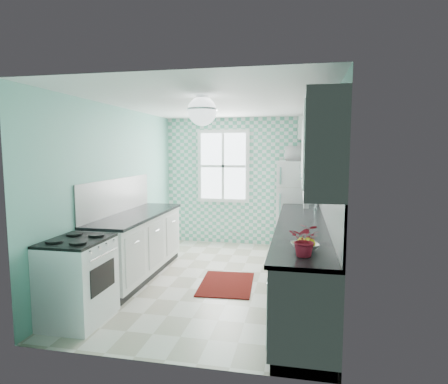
% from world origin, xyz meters
% --- Properties ---
extents(floor, '(3.00, 4.40, 0.02)m').
position_xyz_m(floor, '(0.00, 0.00, -0.01)').
color(floor, silver).
rests_on(floor, ground).
extents(ceiling, '(3.00, 4.40, 0.02)m').
position_xyz_m(ceiling, '(0.00, 0.00, 2.51)').
color(ceiling, white).
rests_on(ceiling, wall_back).
extents(wall_back, '(3.00, 0.02, 2.50)m').
position_xyz_m(wall_back, '(0.00, 2.21, 1.25)').
color(wall_back, '#76C0AE').
rests_on(wall_back, floor).
extents(wall_front, '(3.00, 0.02, 2.50)m').
position_xyz_m(wall_front, '(0.00, -2.21, 1.25)').
color(wall_front, '#76C0AE').
rests_on(wall_front, floor).
extents(wall_left, '(0.02, 4.40, 2.50)m').
position_xyz_m(wall_left, '(-1.51, 0.00, 1.25)').
color(wall_left, '#76C0AE').
rests_on(wall_left, floor).
extents(wall_right, '(0.02, 4.40, 2.50)m').
position_xyz_m(wall_right, '(1.51, 0.00, 1.25)').
color(wall_right, '#76C0AE').
rests_on(wall_right, floor).
extents(accent_wall, '(3.00, 0.01, 2.50)m').
position_xyz_m(accent_wall, '(0.00, 2.19, 1.25)').
color(accent_wall, '#5BB695').
rests_on(accent_wall, wall_back).
extents(window, '(1.04, 0.05, 1.44)m').
position_xyz_m(window, '(-0.35, 2.16, 1.55)').
color(window, white).
rests_on(window, wall_back).
extents(backsplash_right, '(0.02, 3.60, 0.51)m').
position_xyz_m(backsplash_right, '(1.49, -0.40, 1.20)').
color(backsplash_right, white).
rests_on(backsplash_right, wall_right).
extents(backsplash_left, '(0.02, 2.15, 0.51)m').
position_xyz_m(backsplash_left, '(-1.49, -0.07, 1.20)').
color(backsplash_left, white).
rests_on(backsplash_left, wall_left).
extents(upper_cabinets_right, '(0.33, 3.20, 0.90)m').
position_xyz_m(upper_cabinets_right, '(1.33, -0.60, 1.90)').
color(upper_cabinets_right, silver).
rests_on(upper_cabinets_right, wall_right).
extents(upper_cabinet_fridge, '(0.40, 0.74, 0.40)m').
position_xyz_m(upper_cabinet_fridge, '(1.30, 1.83, 2.25)').
color(upper_cabinet_fridge, silver).
rests_on(upper_cabinet_fridge, wall_right).
extents(ceiling_light, '(0.34, 0.34, 0.35)m').
position_xyz_m(ceiling_light, '(0.00, -0.80, 2.32)').
color(ceiling_light, silver).
rests_on(ceiling_light, ceiling).
extents(base_cabinets_right, '(0.60, 3.60, 0.90)m').
position_xyz_m(base_cabinets_right, '(1.20, -0.40, 0.45)').
color(base_cabinets_right, white).
rests_on(base_cabinets_right, floor).
extents(countertop_right, '(0.63, 3.60, 0.04)m').
position_xyz_m(countertop_right, '(1.19, -0.40, 0.92)').
color(countertop_right, black).
rests_on(countertop_right, base_cabinets_right).
extents(base_cabinets_left, '(0.60, 2.15, 0.90)m').
position_xyz_m(base_cabinets_left, '(-1.20, -0.07, 0.45)').
color(base_cabinets_left, white).
rests_on(base_cabinets_left, floor).
extents(countertop_left, '(0.63, 2.15, 0.04)m').
position_xyz_m(countertop_left, '(-1.19, -0.07, 0.92)').
color(countertop_left, black).
rests_on(countertop_left, base_cabinets_left).
extents(fridge, '(0.73, 0.72, 1.67)m').
position_xyz_m(fridge, '(1.11, 1.78, 0.84)').
color(fridge, silver).
rests_on(fridge, floor).
extents(stove, '(0.60, 0.74, 0.90)m').
position_xyz_m(stove, '(-1.20, -1.59, 0.47)').
color(stove, silver).
rests_on(stove, floor).
extents(sink, '(0.53, 0.44, 0.53)m').
position_xyz_m(sink, '(1.20, 0.71, 0.93)').
color(sink, silver).
rests_on(sink, countertop_right).
extents(rug, '(0.78, 1.06, 0.02)m').
position_xyz_m(rug, '(0.17, -0.18, 0.01)').
color(rug, maroon).
rests_on(rug, floor).
extents(dish_towel, '(0.04, 0.21, 0.31)m').
position_xyz_m(dish_towel, '(0.89, 0.85, 0.48)').
color(dish_towel, teal).
rests_on(dish_towel, base_cabinets_right).
extents(fruit_bowl, '(0.32, 0.32, 0.06)m').
position_xyz_m(fruit_bowl, '(1.20, -1.64, 0.97)').
color(fruit_bowl, white).
rests_on(fruit_bowl, countertop_right).
extents(potted_plant, '(0.31, 0.29, 0.30)m').
position_xyz_m(potted_plant, '(1.20, -1.87, 1.09)').
color(potted_plant, '#A1061D').
rests_on(potted_plant, countertop_right).
extents(soap_bottle, '(0.08, 0.09, 0.17)m').
position_xyz_m(soap_bottle, '(1.25, 0.91, 1.03)').
color(soap_bottle, '#8C9DAC').
rests_on(soap_bottle, countertop_right).
extents(microwave, '(0.50, 0.36, 0.27)m').
position_xyz_m(microwave, '(1.11, 1.78, 1.81)').
color(microwave, white).
rests_on(microwave, fridge).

